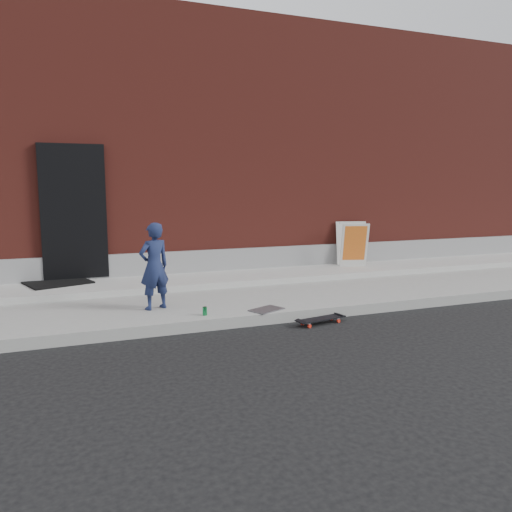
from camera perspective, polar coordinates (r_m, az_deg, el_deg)
name	(u,v)px	position (r m, az deg, el deg)	size (l,w,h in m)	color
ground	(287,323)	(6.81, 3.61, -7.63)	(80.00, 80.00, 0.00)	black
sidewalk	(249,295)	(8.14, -0.78, -4.47)	(20.00, 3.00, 0.15)	gray
apron	(232,278)	(8.95, -2.77, -2.52)	(20.00, 1.20, 0.10)	#989893
building	(176,160)	(13.26, -9.15, 10.79)	(20.00, 8.10, 5.00)	maroon
child	(154,266)	(6.95, -11.56, -1.15)	(0.44, 0.29, 1.19)	#192246
skateboard	(321,319)	(6.78, 7.40, -7.17)	(0.73, 0.30, 0.08)	red
pizza_sign	(352,244)	(10.12, 10.93, 1.39)	(0.69, 0.75, 0.88)	silver
soda_can	(205,311)	(6.61, -5.87, -6.28)	(0.06, 0.06, 0.11)	#1A8441
doormat	(58,283)	(8.80, -21.68, -2.83)	(0.94, 0.76, 0.03)	black
utility_plate	(267,310)	(6.86, 1.21, -6.14)	(0.45, 0.29, 0.01)	#5B5A5F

